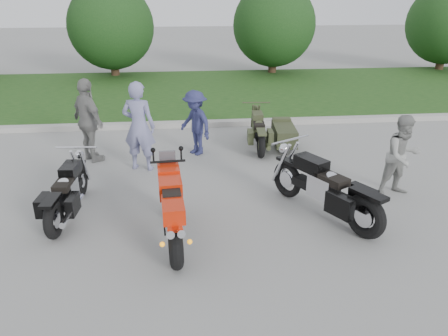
{
  "coord_description": "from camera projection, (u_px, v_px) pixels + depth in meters",
  "views": [
    {
      "loc": [
        -0.13,
        -6.19,
        3.77
      ],
      "look_at": [
        0.56,
        0.89,
        0.8
      ],
      "focal_mm": 35.0,
      "sensor_mm": 36.0,
      "label": 1
    }
  ],
  "objects": [
    {
      "name": "ground",
      "position": [
        195.0,
        235.0,
        7.15
      ],
      "size": [
        80.0,
        80.0,
        0.0
      ],
      "primitive_type": "plane",
      "color": "gray",
      "rests_on": "ground"
    },
    {
      "name": "curb",
      "position": [
        187.0,
        124.0,
        12.63
      ],
      "size": [
        60.0,
        0.3,
        0.15
      ],
      "primitive_type": "cube",
      "color": "#A7A49D",
      "rests_on": "ground"
    },
    {
      "name": "grass_strip",
      "position": [
        185.0,
        92.0,
        16.44
      ],
      "size": [
        60.0,
        8.0,
        0.14
      ],
      "primitive_type": "cube",
      "color": "#3C6221",
      "rests_on": "ground"
    },
    {
      "name": "tree_mid_left",
      "position": [
        111.0,
        26.0,
        18.43
      ],
      "size": [
        3.6,
        3.6,
        4.0
      ],
      "color": "#3F2B1C",
      "rests_on": "ground"
    },
    {
      "name": "tree_mid_right",
      "position": [
        274.0,
        25.0,
        19.06
      ],
      "size": [
        3.6,
        3.6,
        4.0
      ],
      "color": "#3F2B1C",
      "rests_on": "ground"
    },
    {
      "name": "tree_far_right",
      "position": [
        447.0,
        24.0,
        19.78
      ],
      "size": [
        3.6,
        3.6,
        4.0
      ],
      "color": "#3F2B1C",
      "rests_on": "ground"
    },
    {
      "name": "sportbike_red",
      "position": [
        172.0,
        207.0,
        6.76
      ],
      "size": [
        0.45,
        2.17,
        1.03
      ],
      "rotation": [
        0.0,
        0.0,
        0.07
      ],
      "color": "black",
      "rests_on": "ground"
    },
    {
      "name": "cruiser_left",
      "position": [
        67.0,
        195.0,
        7.57
      ],
      "size": [
        0.41,
        2.18,
        0.84
      ],
      "rotation": [
        0.0,
        0.0,
        -0.08
      ],
      "color": "black",
      "rests_on": "ground"
    },
    {
      "name": "cruiser_right",
      "position": [
        328.0,
        191.0,
        7.52
      ],
      "size": [
        1.39,
        2.31,
        0.99
      ],
      "rotation": [
        0.0,
        0.0,
        0.51
      ],
      "color": "black",
      "rests_on": "ground"
    },
    {
      "name": "cruiser_sidecar",
      "position": [
        274.0,
        133.0,
        10.86
      ],
      "size": [
        1.11,
        2.11,
        0.81
      ],
      "rotation": [
        0.0,
        0.0,
        -0.07
      ],
      "color": "black",
      "rests_on": "ground"
    },
    {
      "name": "person_stripe",
      "position": [
        139.0,
        126.0,
        9.38
      ],
      "size": [
        0.82,
        0.64,
        1.96
      ],
      "primitive_type": "imported",
      "rotation": [
        0.0,
        0.0,
        2.87
      ],
      "color": "#797BA5",
      "rests_on": "ground"
    },
    {
      "name": "person_grey",
      "position": [
        403.0,
        156.0,
        8.26
      ],
      "size": [
        0.89,
        0.76,
        1.59
      ],
      "primitive_type": "imported",
      "rotation": [
        0.0,
        0.0,
        0.23
      ],
      "color": "gray",
      "rests_on": "ground"
    },
    {
      "name": "person_denim",
      "position": [
        195.0,
        123.0,
        10.33
      ],
      "size": [
        1.06,
        1.15,
        1.55
      ],
      "primitive_type": "imported",
      "rotation": [
        0.0,
        0.0,
        -0.94
      ],
      "color": "navy",
      "rests_on": "ground"
    },
    {
      "name": "person_back",
      "position": [
        89.0,
        121.0,
        9.84
      ],
      "size": [
        1.08,
        1.16,
        1.92
      ],
      "primitive_type": "imported",
      "rotation": [
        0.0,
        0.0,
        2.26
      ],
      "color": "gray",
      "rests_on": "ground"
    }
  ]
}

